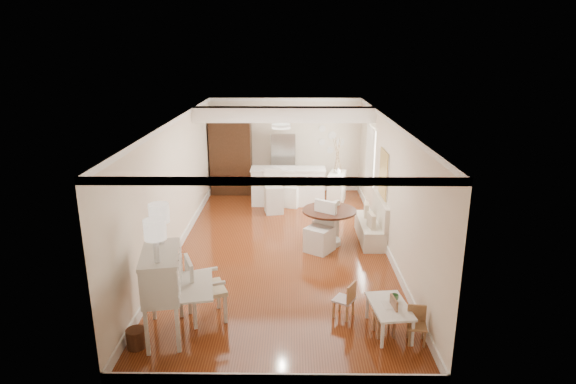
{
  "coord_description": "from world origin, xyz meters",
  "views": [
    {
      "loc": [
        0.22,
        -9.73,
        4.2
      ],
      "look_at": [
        0.13,
        0.3,
        1.19
      ],
      "focal_mm": 30.0,
      "sensor_mm": 36.0,
      "label": 1
    }
  ],
  "objects_px": {
    "breakfast_counter": "(288,186)",
    "bar_stool_left": "(274,192)",
    "sideboard": "(337,188)",
    "wicker_basket": "(136,338)",
    "secretary_bureau": "(163,294)",
    "fridge": "(295,164)",
    "kids_chair_b": "(344,299)",
    "dining_table": "(329,227)",
    "gustavian_armchair": "(206,288)",
    "bar_stool_right": "(292,191)",
    "slip_chair_far": "(326,220)",
    "kids_chair_a": "(385,316)",
    "slip_chair_near": "(320,228)",
    "kids_chair_c": "(417,326)",
    "pantry_cabinet": "(231,155)",
    "kids_table": "(389,318)"
  },
  "relations": [
    {
      "from": "bar_stool_left",
      "to": "sideboard",
      "type": "distance_m",
      "value": 1.93
    },
    {
      "from": "kids_chair_b",
      "to": "dining_table",
      "type": "bearing_deg",
      "value": -148.62
    },
    {
      "from": "bar_stool_left",
      "to": "sideboard",
      "type": "relative_size",
      "value": 1.26
    },
    {
      "from": "sideboard",
      "to": "kids_chair_a",
      "type": "bearing_deg",
      "value": -75.4
    },
    {
      "from": "kids_chair_c",
      "to": "fridge",
      "type": "height_order",
      "value": "fridge"
    },
    {
      "from": "kids_chair_b",
      "to": "slip_chair_near",
      "type": "bearing_deg",
      "value": -143.71
    },
    {
      "from": "secretary_bureau",
      "to": "wicker_basket",
      "type": "relative_size",
      "value": 4.8
    },
    {
      "from": "dining_table",
      "to": "sideboard",
      "type": "bearing_deg",
      "value": 81.85
    },
    {
      "from": "breakfast_counter",
      "to": "pantry_cabinet",
      "type": "relative_size",
      "value": 0.89
    },
    {
      "from": "secretary_bureau",
      "to": "fridge",
      "type": "bearing_deg",
      "value": 64.55
    },
    {
      "from": "gustavian_armchair",
      "to": "kids_chair_b",
      "type": "bearing_deg",
      "value": -109.78
    },
    {
      "from": "kids_chair_a",
      "to": "bar_stool_left",
      "type": "distance_m",
      "value": 5.96
    },
    {
      "from": "kids_chair_b",
      "to": "kids_chair_c",
      "type": "relative_size",
      "value": 1.1
    },
    {
      "from": "gustavian_armchair",
      "to": "dining_table",
      "type": "height_order",
      "value": "gustavian_armchair"
    },
    {
      "from": "kids_chair_a",
      "to": "slip_chair_far",
      "type": "height_order",
      "value": "slip_chair_far"
    },
    {
      "from": "kids_chair_b",
      "to": "sideboard",
      "type": "xyz_separation_m",
      "value": [
        0.4,
        5.99,
        0.12
      ]
    },
    {
      "from": "sideboard",
      "to": "wicker_basket",
      "type": "bearing_deg",
      "value": -103.97
    },
    {
      "from": "gustavian_armchair",
      "to": "bar_stool_right",
      "type": "height_order",
      "value": "gustavian_armchair"
    },
    {
      "from": "kids_chair_b",
      "to": "pantry_cabinet",
      "type": "xyz_separation_m",
      "value": [
        -2.66,
        6.97,
        0.84
      ]
    },
    {
      "from": "slip_chair_far",
      "to": "pantry_cabinet",
      "type": "height_order",
      "value": "pantry_cabinet"
    },
    {
      "from": "kids_chair_b",
      "to": "dining_table",
      "type": "height_order",
      "value": "dining_table"
    },
    {
      "from": "dining_table",
      "to": "breakfast_counter",
      "type": "distance_m",
      "value": 3.03
    },
    {
      "from": "secretary_bureau",
      "to": "fridge",
      "type": "relative_size",
      "value": 0.76
    },
    {
      "from": "kids_table",
      "to": "dining_table",
      "type": "bearing_deg",
      "value": 101.16
    },
    {
      "from": "bar_stool_right",
      "to": "breakfast_counter",
      "type": "bearing_deg",
      "value": 132.57
    },
    {
      "from": "kids_chair_c",
      "to": "pantry_cabinet",
      "type": "distance_m",
      "value": 8.56
    },
    {
      "from": "kids_chair_b",
      "to": "slip_chair_far",
      "type": "xyz_separation_m",
      "value": [
        -0.08,
        3.32,
        0.15
      ]
    },
    {
      "from": "secretary_bureau",
      "to": "kids_table",
      "type": "relative_size",
      "value": 1.51
    },
    {
      "from": "secretary_bureau",
      "to": "slip_chair_near",
      "type": "xyz_separation_m",
      "value": [
        2.51,
        3.18,
        -0.15
      ]
    },
    {
      "from": "pantry_cabinet",
      "to": "secretary_bureau",
      "type": "bearing_deg",
      "value": -90.76
    },
    {
      "from": "breakfast_counter",
      "to": "secretary_bureau",
      "type": "bearing_deg",
      "value": -105.62
    },
    {
      "from": "wicker_basket",
      "to": "secretary_bureau",
      "type": "bearing_deg",
      "value": 42.57
    },
    {
      "from": "gustavian_armchair",
      "to": "kids_chair_c",
      "type": "relative_size",
      "value": 1.88
    },
    {
      "from": "dining_table",
      "to": "fridge",
      "type": "distance_m",
      "value": 4.03
    },
    {
      "from": "sideboard",
      "to": "breakfast_counter",
      "type": "bearing_deg",
      "value": -162.82
    },
    {
      "from": "gustavian_armchair",
      "to": "slip_chair_far",
      "type": "distance_m",
      "value": 4.0
    },
    {
      "from": "dining_table",
      "to": "breakfast_counter",
      "type": "relative_size",
      "value": 0.58
    },
    {
      "from": "secretary_bureau",
      "to": "sideboard",
      "type": "distance_m",
      "value": 7.26
    },
    {
      "from": "breakfast_counter",
      "to": "bar_stool_left",
      "type": "distance_m",
      "value": 0.84
    },
    {
      "from": "slip_chair_far",
      "to": "breakfast_counter",
      "type": "distance_m",
      "value": 2.72
    },
    {
      "from": "kids_chair_b",
      "to": "kids_chair_c",
      "type": "distance_m",
      "value": 1.24
    },
    {
      "from": "secretary_bureau",
      "to": "gustavian_armchair",
      "type": "xyz_separation_m",
      "value": [
        0.55,
        0.48,
        -0.15
      ]
    },
    {
      "from": "kids_chair_b",
      "to": "slip_chair_far",
      "type": "bearing_deg",
      "value": -147.77
    },
    {
      "from": "wicker_basket",
      "to": "kids_table",
      "type": "relative_size",
      "value": 0.32
    },
    {
      "from": "gustavian_armchair",
      "to": "breakfast_counter",
      "type": "bearing_deg",
      "value": -33.49
    },
    {
      "from": "slip_chair_far",
      "to": "pantry_cabinet",
      "type": "distance_m",
      "value": 4.52
    },
    {
      "from": "dining_table",
      "to": "pantry_cabinet",
      "type": "bearing_deg",
      "value": 123.61
    },
    {
      "from": "secretary_bureau",
      "to": "breakfast_counter",
      "type": "height_order",
      "value": "secretary_bureau"
    },
    {
      "from": "kids_chair_a",
      "to": "slip_chair_far",
      "type": "bearing_deg",
      "value": -177.63
    },
    {
      "from": "dining_table",
      "to": "gustavian_armchair",
      "type": "bearing_deg",
      "value": -125.21
    }
  ]
}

